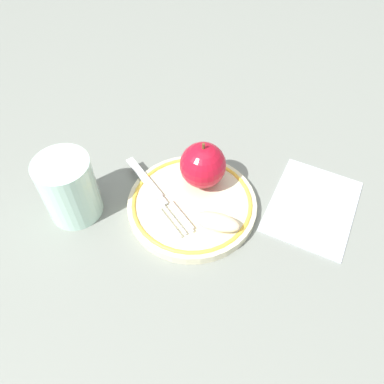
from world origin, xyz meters
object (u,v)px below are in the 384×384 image
(drinking_glass, at_px, (69,188))
(napkin_folded, at_px, (313,205))
(apple_slice_front, at_px, (217,222))
(apple_red_whole, at_px, (203,165))
(plate, at_px, (192,204))
(fork, at_px, (155,191))

(drinking_glass, height_order, napkin_folded, drinking_glass)
(napkin_folded, bearing_deg, apple_slice_front, -67.40)
(apple_red_whole, distance_m, napkin_folded, 0.18)
(apple_slice_front, bearing_deg, apple_red_whole, -60.58)
(plate, distance_m, apple_red_whole, 0.06)
(apple_slice_front, bearing_deg, drinking_glass, 5.47)
(apple_red_whole, xyz_separation_m, napkin_folded, (0.02, 0.17, -0.05))
(apple_slice_front, distance_m, drinking_glass, 0.21)
(fork, bearing_deg, plate, 38.61)
(fork, bearing_deg, apple_red_whole, 72.82)
(apple_red_whole, height_order, fork, apple_red_whole)
(apple_slice_front, bearing_deg, napkin_folded, -145.21)
(apple_slice_front, xyz_separation_m, fork, (-0.05, -0.09, -0.01))
(plate, xyz_separation_m, apple_slice_front, (0.04, 0.04, 0.02))
(apple_slice_front, distance_m, napkin_folded, 0.16)
(fork, relative_size, drinking_glass, 1.45)
(napkin_folded, bearing_deg, fork, -88.69)
(fork, distance_m, napkin_folded, 0.24)
(plate, distance_m, napkin_folded, 0.18)
(fork, height_order, napkin_folded, fork)
(napkin_folded, bearing_deg, drinking_glass, -84.33)
(plate, xyz_separation_m, napkin_folded, (-0.02, 0.18, -0.01))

